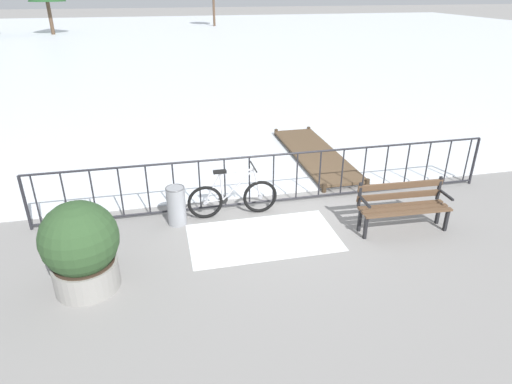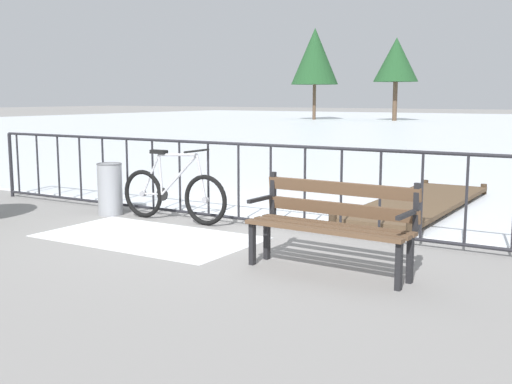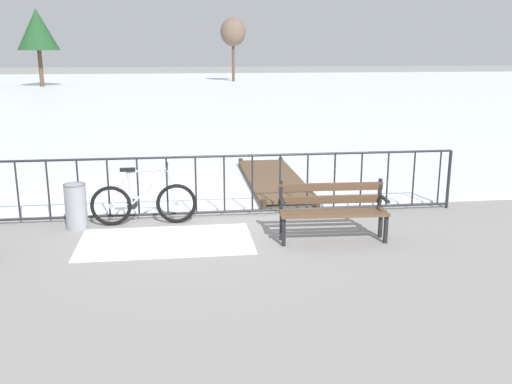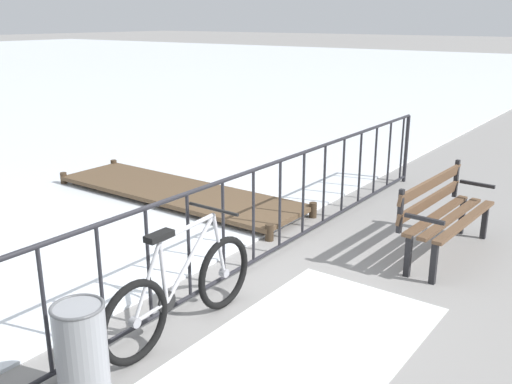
% 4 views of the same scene
% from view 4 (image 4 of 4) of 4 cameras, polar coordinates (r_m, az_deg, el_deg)
% --- Properties ---
extents(ground_plane, '(160.00, 160.00, 0.00)m').
position_cam_4_polar(ground_plane, '(5.59, -3.21, -9.29)').
color(ground_plane, gray).
extents(snow_patch, '(2.58, 1.45, 0.01)m').
position_cam_4_polar(snow_patch, '(4.63, 4.75, -15.34)').
color(snow_patch, white).
rests_on(snow_patch, ground).
extents(railing_fence, '(9.06, 0.06, 1.07)m').
position_cam_4_polar(railing_fence, '(5.37, -3.31, -3.93)').
color(railing_fence, '#232328').
rests_on(railing_fence, ground).
extents(bicycle_near_railing, '(1.71, 0.52, 0.97)m').
position_cam_4_polar(bicycle_near_railing, '(4.69, -7.37, -9.87)').
color(bicycle_near_railing, black).
rests_on(bicycle_near_railing, ground).
extents(park_bench, '(1.62, 0.55, 0.89)m').
position_cam_4_polar(park_bench, '(6.42, 18.29, -1.68)').
color(park_bench, brown).
rests_on(park_bench, ground).
extents(trash_bin, '(0.35, 0.35, 0.73)m').
position_cam_4_polar(trash_bin, '(4.03, -17.10, -15.34)').
color(trash_bin, gray).
rests_on(trash_bin, ground).
extents(wooden_dock, '(1.10, 3.97, 0.20)m').
position_cam_4_polar(wooden_dock, '(8.12, -7.92, 0.03)').
color(wooden_dock, brown).
rests_on(wooden_dock, ground).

